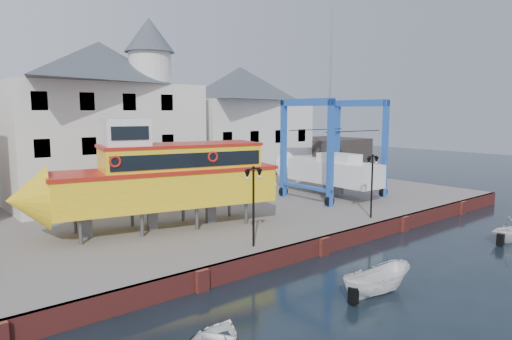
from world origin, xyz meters
TOP-DOWN VIEW (x-y plane):
  - ground at (0.00, 0.00)m, footprint 140.00×140.00m
  - hardstanding at (0.00, 11.00)m, footprint 44.00×22.00m
  - quay_wall at (-0.00, 0.10)m, footprint 44.00×0.47m
  - building_white_main at (-4.87, 18.39)m, footprint 14.00×8.30m
  - building_white_right at (9.00, 19.00)m, footprint 12.00×8.00m
  - shed_dark at (19.00, 17.00)m, footprint 8.00×7.00m
  - lamp_post_left at (-4.00, 1.20)m, footprint 1.12×0.32m
  - lamp_post_right at (6.00, 1.20)m, footprint 1.12×0.32m
  - tour_boat at (-6.40, 7.62)m, footprint 15.44×6.75m
  - travel_lift at (9.93, 8.70)m, footprint 7.32×10.15m
  - motorboat_a at (-2.36, -5.25)m, footprint 3.85×1.98m
  - motorboat_c at (10.99, -5.59)m, footprint 3.93×3.68m

SIDE VIEW (x-z plane):
  - ground at x=0.00m, z-range 0.00..0.00m
  - motorboat_a at x=-2.36m, z-range -0.71..0.71m
  - motorboat_c at x=10.99m, z-range -0.83..0.83m
  - hardstanding at x=0.00m, z-range 0.00..1.00m
  - quay_wall at x=0.00m, z-range 0.00..1.00m
  - shed_dark at x=19.00m, z-range 1.00..5.00m
  - travel_lift at x=9.93m, z-range -4.07..11.12m
  - tour_boat at x=-6.40m, z-range 0.81..7.36m
  - lamp_post_left at x=-4.00m, z-range 2.07..6.27m
  - lamp_post_right at x=6.00m, z-range 2.07..6.27m
  - building_white_right at x=9.00m, z-range 1.00..12.20m
  - building_white_main at x=-4.87m, z-range 0.34..14.34m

